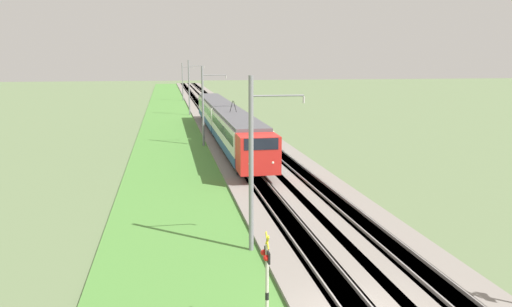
{
  "coord_description": "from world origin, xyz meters",
  "views": [
    {
      "loc": [
        -14.71,
        6.25,
        8.83
      ],
      "look_at": [
        19.84,
        0.0,
        2.19
      ],
      "focal_mm": 35.0,
      "sensor_mm": 36.0,
      "label": 1
    }
  ],
  "objects_px": {
    "catenary_mast_distant": "(183,81)",
    "catenary_mast_near": "(252,164)",
    "catenary_mast_mid": "(203,106)",
    "crossing_signal_near": "(267,275)",
    "catenary_mast_far": "(189,87)",
    "passenger_train": "(225,120)"
  },
  "relations": [
    {
      "from": "passenger_train",
      "to": "catenary_mast_far",
      "type": "height_order",
      "value": "catenary_mast_far"
    },
    {
      "from": "catenary_mast_mid",
      "to": "catenary_mast_near",
      "type": "bearing_deg",
      "value": -180.0
    },
    {
      "from": "catenary_mast_far",
      "to": "catenary_mast_distant",
      "type": "xyz_separation_m",
      "value": [
        29.02,
        -0.0,
        -0.33
      ]
    },
    {
      "from": "passenger_train",
      "to": "catenary_mast_far",
      "type": "xyz_separation_m",
      "value": [
        26.11,
        2.5,
        2.18
      ]
    },
    {
      "from": "catenary_mast_mid",
      "to": "passenger_train",
      "type": "bearing_deg",
      "value": -40.72
    },
    {
      "from": "catenary_mast_near",
      "to": "catenary_mast_mid",
      "type": "distance_m",
      "value": 29.02
    },
    {
      "from": "crossing_signal_near",
      "to": "catenary_mast_near",
      "type": "xyz_separation_m",
      "value": [
        7.16,
        -0.79,
        2.07
      ]
    },
    {
      "from": "passenger_train",
      "to": "catenary_mast_near",
      "type": "relative_size",
      "value": 5.08
    },
    {
      "from": "crossing_signal_near",
      "to": "catenary_mast_mid",
      "type": "bearing_deg",
      "value": -91.25
    },
    {
      "from": "passenger_train",
      "to": "catenary_mast_distant",
      "type": "bearing_deg",
      "value": -177.4
    },
    {
      "from": "crossing_signal_near",
      "to": "catenary_mast_far",
      "type": "xyz_separation_m",
      "value": [
        65.2,
        -0.79,
        2.36
      ]
    },
    {
      "from": "passenger_train",
      "to": "catenary_mast_far",
      "type": "distance_m",
      "value": 26.32
    },
    {
      "from": "catenary_mast_mid",
      "to": "catenary_mast_far",
      "type": "distance_m",
      "value": 29.02
    },
    {
      "from": "catenary_mast_near",
      "to": "catenary_mast_distant",
      "type": "xyz_separation_m",
      "value": [
        87.05,
        -0.0,
        -0.03
      ]
    },
    {
      "from": "crossing_signal_near",
      "to": "catenary_mast_mid",
      "type": "height_order",
      "value": "catenary_mast_mid"
    },
    {
      "from": "crossing_signal_near",
      "to": "catenary_mast_mid",
      "type": "relative_size",
      "value": 0.43
    },
    {
      "from": "catenary_mast_near",
      "to": "passenger_train",
      "type": "bearing_deg",
      "value": -4.48
    },
    {
      "from": "catenary_mast_distant",
      "to": "catenary_mast_near",
      "type": "bearing_deg",
      "value": 180.0
    },
    {
      "from": "catenary_mast_mid",
      "to": "catenary_mast_distant",
      "type": "relative_size",
      "value": 1.01
    },
    {
      "from": "catenary_mast_near",
      "to": "catenary_mast_distant",
      "type": "bearing_deg",
      "value": -0.0
    },
    {
      "from": "crossing_signal_near",
      "to": "catenary_mast_far",
      "type": "bearing_deg",
      "value": -90.69
    },
    {
      "from": "catenary_mast_mid",
      "to": "catenary_mast_distant",
      "type": "bearing_deg",
      "value": -0.0
    }
  ]
}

